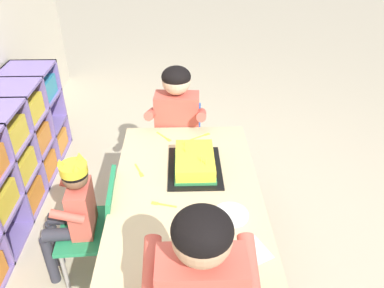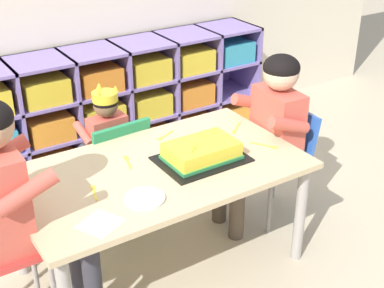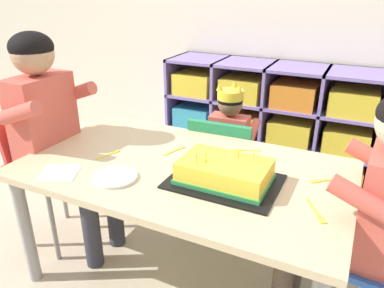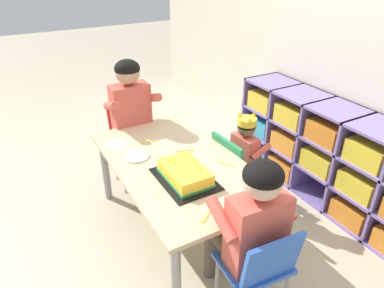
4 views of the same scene
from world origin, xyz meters
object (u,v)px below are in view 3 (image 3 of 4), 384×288
(classroom_chair_adult_side, at_px, (44,159))
(paper_plate_stack, at_px, (115,177))
(guest_at_table_side, at_px, (370,197))
(fork_scattered_mid_table, at_px, (245,150))
(fork_near_cake_tray, at_px, (325,180))
(classroom_chair_blue, at_px, (224,163))
(birthday_cake_on_tray, at_px, (225,174))
(child_with_crown, at_px, (231,135))
(fork_beside_plate_stack, at_px, (110,154))
(activity_table, at_px, (183,180))
(fork_by_napkin, at_px, (316,212))
(adult_helper_seated, at_px, (54,121))
(fork_near_child_seat, at_px, (175,150))

(classroom_chair_adult_side, height_order, paper_plate_stack, classroom_chair_adult_side)
(guest_at_table_side, bearing_deg, fork_scattered_mid_table, -107.17)
(fork_near_cake_tray, bearing_deg, classroom_chair_blue, 108.58)
(birthday_cake_on_tray, xyz_separation_m, fork_scattered_mid_table, (-0.02, 0.31, -0.04))
(child_with_crown, height_order, fork_near_cake_tray, child_with_crown)
(child_with_crown, height_order, fork_beside_plate_stack, child_with_crown)
(classroom_chair_blue, height_order, fork_scattered_mid_table, classroom_chair_blue)
(child_with_crown, xyz_separation_m, paper_plate_stack, (-0.18, -0.82, 0.09))
(activity_table, bearing_deg, paper_plate_stack, -132.45)
(child_with_crown, relative_size, fork_by_napkin, 6.03)
(fork_by_napkin, relative_size, fork_near_cake_tray, 1.08)
(birthday_cake_on_tray, relative_size, paper_plate_stack, 2.38)
(fork_scattered_mid_table, bearing_deg, child_with_crown, 95.97)
(paper_plate_stack, relative_size, fork_scattered_mid_table, 1.39)
(adult_helper_seated, relative_size, fork_scattered_mid_table, 8.69)
(child_with_crown, xyz_separation_m, fork_near_cake_tray, (0.56, -0.47, 0.09))
(child_with_crown, bearing_deg, fork_scattered_mid_table, 116.14)
(adult_helper_seated, height_order, fork_near_child_seat, adult_helper_seated)
(paper_plate_stack, bearing_deg, guest_at_table_side, 16.42)
(guest_at_table_side, bearing_deg, paper_plate_stack, -69.33)
(activity_table, bearing_deg, fork_near_cake_tray, 13.71)
(activity_table, distance_m, adult_helper_seated, 0.69)
(fork_beside_plate_stack, bearing_deg, fork_scattered_mid_table, 135.26)
(fork_near_child_seat, bearing_deg, paper_plate_stack, 0.90)
(child_with_crown, distance_m, fork_near_child_seat, 0.50)
(birthday_cake_on_tray, bearing_deg, guest_at_table_side, 11.85)
(child_with_crown, xyz_separation_m, fork_beside_plate_stack, (-0.34, -0.64, 0.09))
(fork_beside_plate_stack, bearing_deg, activity_table, 111.94)
(classroom_chair_adult_side, bearing_deg, paper_plate_stack, -106.26)
(birthday_cake_on_tray, bearing_deg, fork_near_cake_tray, 28.02)
(classroom_chair_adult_side, distance_m, paper_plate_stack, 0.62)
(adult_helper_seated, xyz_separation_m, guest_at_table_side, (1.38, 0.09, -0.09))
(guest_at_table_side, bearing_deg, fork_by_napkin, -39.65)
(adult_helper_seated, xyz_separation_m, paper_plate_stack, (0.47, -0.17, -0.10))
(child_with_crown, bearing_deg, fork_by_napkin, 125.21)
(adult_helper_seated, relative_size, fork_by_napkin, 8.21)
(adult_helper_seated, relative_size, fork_beside_plate_stack, 8.85)
(child_with_crown, bearing_deg, activity_table, 87.65)
(activity_table, distance_m, classroom_chair_blue, 0.51)
(child_with_crown, distance_m, adult_helper_seated, 0.94)
(activity_table, relative_size, fork_near_cake_tray, 10.96)
(fork_by_napkin, relative_size, fork_scattered_mid_table, 1.06)
(fork_scattered_mid_table, bearing_deg, classroom_chair_adult_side, 174.17)
(fork_scattered_mid_table, bearing_deg, fork_by_napkin, -68.21)
(classroom_chair_adult_side, height_order, fork_beside_plate_stack, classroom_chair_adult_side)
(activity_table, distance_m, child_with_crown, 0.61)
(child_with_crown, relative_size, fork_near_cake_tray, 6.49)
(paper_plate_stack, xyz_separation_m, fork_scattered_mid_table, (0.38, 0.47, -0.00))
(adult_helper_seated, distance_m, fork_near_child_seat, 0.59)
(fork_beside_plate_stack, xyz_separation_m, fork_near_cake_tray, (0.90, 0.17, 0.00))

